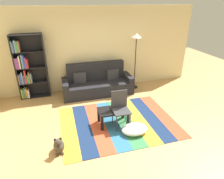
% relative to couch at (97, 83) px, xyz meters
% --- Properties ---
extents(ground_plane, '(14.00, 14.00, 0.00)m').
position_rel_couch_xyz_m(ground_plane, '(0.15, -2.02, -0.34)').
color(ground_plane, tan).
extents(back_wall, '(6.80, 0.10, 2.70)m').
position_rel_couch_xyz_m(back_wall, '(0.15, 0.53, 1.01)').
color(back_wall, beige).
rests_on(back_wall, ground_plane).
extents(rug, '(2.85, 2.15, 0.01)m').
position_rel_couch_xyz_m(rug, '(0.14, -1.83, -0.33)').
color(rug, gold).
rests_on(rug, ground_plane).
extents(couch, '(2.26, 0.80, 1.00)m').
position_rel_couch_xyz_m(couch, '(0.00, 0.00, 0.00)').
color(couch, black).
rests_on(couch, ground_plane).
extents(bookshelf, '(0.90, 0.28, 1.98)m').
position_rel_couch_xyz_m(bookshelf, '(-2.08, 0.29, 0.63)').
color(bookshelf, black).
rests_on(bookshelf, ground_plane).
extents(coffee_table, '(0.73, 0.45, 0.40)m').
position_rel_couch_xyz_m(coffee_table, '(-0.01, -1.87, -0.00)').
color(coffee_table, black).
rests_on(coffee_table, rug).
extents(pouf, '(0.62, 0.47, 0.18)m').
position_rel_couch_xyz_m(pouf, '(0.37, -2.35, -0.23)').
color(pouf, white).
rests_on(pouf, rug).
extents(dog, '(0.22, 0.35, 0.40)m').
position_rel_couch_xyz_m(dog, '(-1.35, -2.51, -0.18)').
color(dog, '#473D33').
rests_on(dog, ground_plane).
extents(standing_lamp, '(0.32, 0.32, 1.88)m').
position_rel_couch_xyz_m(standing_lamp, '(1.34, 0.07, 1.24)').
color(standing_lamp, black).
rests_on(standing_lamp, ground_plane).
extents(tv_remote, '(0.08, 0.16, 0.02)m').
position_rel_couch_xyz_m(tv_remote, '(-0.03, -1.80, 0.09)').
color(tv_remote, black).
rests_on(tv_remote, coffee_table).
extents(folding_chair, '(0.40, 0.40, 0.90)m').
position_rel_couch_xyz_m(folding_chair, '(0.15, -1.94, 0.20)').
color(folding_chair, '#38383D').
rests_on(folding_chair, ground_plane).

